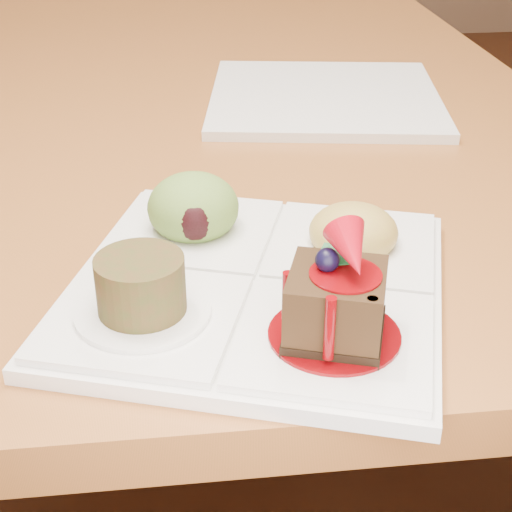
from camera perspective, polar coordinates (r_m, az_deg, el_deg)
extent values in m
plane|color=#4F2A16|center=(1.65, -5.19, -11.12)|extent=(6.00, 6.00, 0.00)
cube|color=#9C5328|center=(1.30, -6.67, 14.04)|extent=(1.00, 1.80, 0.04)
cylinder|color=#9C5328|center=(2.26, -17.78, 9.59)|extent=(0.06, 0.06, 0.71)
cylinder|color=#9C5328|center=(2.26, 5.01, 10.88)|extent=(0.06, 0.06, 0.71)
cylinder|color=black|center=(1.57, 12.09, -3.16)|extent=(0.04, 0.04, 0.48)
cube|color=white|center=(0.60, 0.00, -2.40)|extent=(0.35, 0.35, 0.01)
cube|color=white|center=(0.53, 5.69, -6.08)|extent=(0.16, 0.16, 0.01)
cube|color=white|center=(0.56, -8.18, -4.45)|extent=(0.16, 0.16, 0.01)
cube|color=white|center=(0.67, -4.52, 1.86)|extent=(0.16, 0.16, 0.01)
cube|color=white|center=(0.65, 7.03, 0.75)|extent=(0.16, 0.16, 0.01)
cylinder|color=#640307|center=(0.53, 5.71, -5.71)|extent=(0.09, 0.09, 0.00)
cube|color=black|center=(0.53, 5.73, -5.44)|extent=(0.08, 0.08, 0.01)
cube|color=black|center=(0.52, 5.86, -3.20)|extent=(0.08, 0.08, 0.04)
cylinder|color=#640307|center=(0.50, 5.98, -1.19)|extent=(0.05, 0.05, 0.00)
sphere|color=black|center=(0.50, 5.21, -0.28)|extent=(0.02, 0.02, 0.02)
cone|color=#A60A17|center=(0.49, 6.98, 0.33)|extent=(0.03, 0.05, 0.04)
cube|color=#124A21|center=(0.51, 6.07, 0.10)|extent=(0.01, 0.02, 0.01)
cube|color=#124A21|center=(0.51, 5.21, 0.17)|extent=(0.02, 0.02, 0.01)
cylinder|color=#640307|center=(0.49, 5.38, -5.27)|extent=(0.01, 0.01, 0.04)
cylinder|color=#640307|center=(0.49, 8.31, -5.05)|extent=(0.01, 0.01, 0.04)
cylinder|color=#640307|center=(0.52, 2.29, -3.05)|extent=(0.01, 0.01, 0.04)
cylinder|color=white|center=(0.56, -8.22, -4.02)|extent=(0.10, 0.10, 0.00)
cylinder|color=#4E2B16|center=(0.54, -8.39, -2.07)|extent=(0.06, 0.06, 0.04)
cylinder|color=#46260F|center=(0.54, -8.50, -0.77)|extent=(0.05, 0.05, 0.00)
ellipsoid|color=olive|center=(0.66, -4.59, 3.54)|extent=(0.08, 0.08, 0.06)
ellipsoid|color=black|center=(0.63, -4.49, 2.57)|extent=(0.04, 0.03, 0.03)
ellipsoid|color=#A67C3C|center=(0.64, 7.10, 1.76)|extent=(0.07, 0.07, 0.04)
cube|color=orange|center=(0.65, 8.11, 2.17)|extent=(0.02, 0.02, 0.01)
cube|color=#57801C|center=(0.65, 6.88, 2.84)|extent=(0.02, 0.02, 0.02)
cube|color=orange|center=(0.64, 6.04, 2.04)|extent=(0.02, 0.02, 0.01)
cube|color=#57801C|center=(0.62, 6.50, 1.68)|extent=(0.02, 0.02, 0.01)
cube|color=orange|center=(0.63, 8.25, 1.56)|extent=(0.02, 0.02, 0.02)
cube|color=white|center=(1.03, 5.01, 11.40)|extent=(0.33, 0.33, 0.01)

